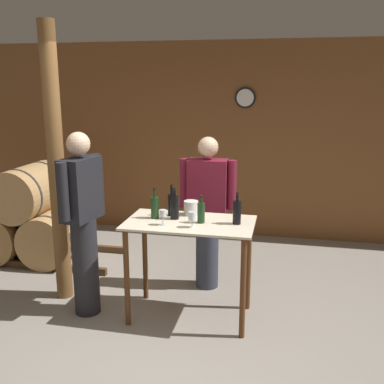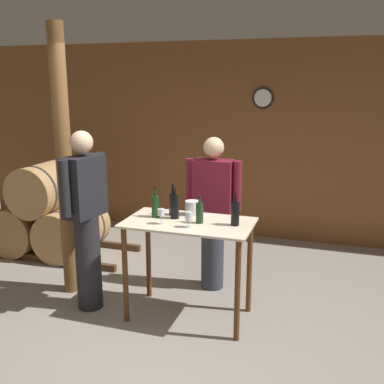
{
  "view_description": "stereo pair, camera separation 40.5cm",
  "coord_description": "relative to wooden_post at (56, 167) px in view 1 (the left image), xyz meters",
  "views": [
    {
      "loc": [
        0.87,
        -3.22,
        2.14
      ],
      "look_at": [
        0.05,
        0.64,
        1.18
      ],
      "focal_mm": 42.0,
      "sensor_mm": 36.0,
      "label": 1
    },
    {
      "loc": [
        1.26,
        -3.11,
        2.14
      ],
      "look_at": [
        0.05,
        0.64,
        1.18
      ],
      "focal_mm": 42.0,
      "sensor_mm": 36.0,
      "label": 2
    }
  ],
  "objects": [
    {
      "name": "ground_plane",
      "position": [
        1.3,
        -0.67,
        -1.35
      ],
      "size": [
        14.0,
        14.0,
        0.0
      ],
      "primitive_type": "plane",
      "color": "gray"
    },
    {
      "name": "wine_bottle_center",
      "position": [
        1.2,
        -0.08,
        -0.31
      ],
      "size": [
        0.08,
        0.08,
        0.29
      ],
      "color": "black",
      "rests_on": "tasting_table"
    },
    {
      "name": "person_visitor_with_scarf",
      "position": [
        0.37,
        -0.26,
        -0.44
      ],
      "size": [
        0.29,
        0.58,
        1.73
      ],
      "color": "#232328",
      "rests_on": "ground_plane"
    },
    {
      "name": "wine_bottle_right",
      "position": [
        1.45,
        -0.15,
        -0.32
      ],
      "size": [
        0.07,
        0.07,
        0.25
      ],
      "color": "#193819",
      "rests_on": "tasting_table"
    },
    {
      "name": "wine_bottle_far_right",
      "position": [
        1.77,
        -0.11,
        -0.31
      ],
      "size": [
        0.07,
        0.07,
        0.28
      ],
      "color": "black",
      "rests_on": "tasting_table"
    },
    {
      "name": "wooden_post",
      "position": [
        0.0,
        0.0,
        0.0
      ],
      "size": [
        0.16,
        0.16,
        2.7
      ],
      "color": "brown",
      "rests_on": "ground_plane"
    },
    {
      "name": "barrel_rack",
      "position": [
        -0.88,
        0.9,
        -0.86
      ],
      "size": [
        2.21,
        0.86,
        1.18
      ],
      "color": "#4C331E",
      "rests_on": "ground_plane"
    },
    {
      "name": "person_host",
      "position": [
        1.39,
        0.53,
        -0.5
      ],
      "size": [
        0.59,
        0.24,
        1.62
      ],
      "color": "#333847",
      "rests_on": "ground_plane"
    },
    {
      "name": "wine_glass_near_center",
      "position": [
        1.4,
        -0.29,
        -0.32
      ],
      "size": [
        0.07,
        0.07,
        0.14
      ],
      "color": "silver",
      "rests_on": "tasting_table"
    },
    {
      "name": "ice_bucket",
      "position": [
        1.31,
        0.08,
        -0.35
      ],
      "size": [
        0.14,
        0.14,
        0.13
      ],
      "color": "white",
      "rests_on": "tasting_table"
    },
    {
      "name": "wine_bottle_left",
      "position": [
        1.14,
        0.02,
        -0.31
      ],
      "size": [
        0.08,
        0.08,
        0.3
      ],
      "color": "black",
      "rests_on": "tasting_table"
    },
    {
      "name": "back_wall",
      "position": [
        1.3,
        2.34,
        0.0
      ],
      "size": [
        8.4,
        0.08,
        2.7
      ],
      "color": "brown",
      "rests_on": "ground_plane"
    },
    {
      "name": "wine_glass_near_left",
      "position": [
        1.14,
        -0.28,
        -0.32
      ],
      "size": [
        0.06,
        0.06,
        0.14
      ],
      "color": "silver",
      "rests_on": "tasting_table"
    },
    {
      "name": "tasting_table",
      "position": [
        1.35,
        -0.14,
        -0.61
      ],
      "size": [
        1.15,
        0.65,
        0.93
      ],
      "color": "beige",
      "rests_on": "ground_plane"
    },
    {
      "name": "wine_bottle_far_left",
      "position": [
        1.01,
        -0.1,
        -0.31
      ],
      "size": [
        0.07,
        0.07,
        0.29
      ],
      "color": "#193819",
      "rests_on": "tasting_table"
    }
  ]
}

